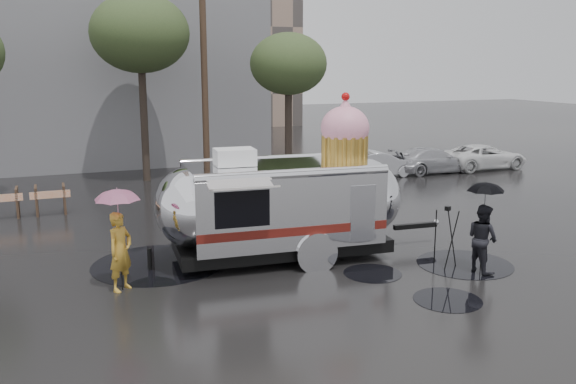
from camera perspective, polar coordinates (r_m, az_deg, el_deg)
name	(u,v)px	position (r m, az deg, el deg)	size (l,w,h in m)	color
ground	(253,298)	(13.74, -3.28, -9.91)	(120.00, 120.00, 0.00)	black
puddles	(289,266)	(15.80, 0.11, -6.91)	(10.35, 7.28, 0.01)	black
grey_building	(39,37)	(36.15, -22.26, 13.28)	(22.00, 12.00, 13.00)	slate
utility_pole	(204,75)	(26.92, -7.83, 10.78)	(1.60, 0.28, 9.00)	#473323
tree_mid	(140,34)	(27.44, -13.69, 14.17)	(4.20, 4.20, 8.03)	#382D26
tree_right	(288,65)	(27.03, 0.04, 11.82)	(3.36, 3.36, 6.42)	#382D26
barricade_row	(3,203)	(22.61, -25.13, -0.92)	(4.30, 0.80, 1.00)	#473323
parked_cars	(411,159)	(29.14, 11.43, 3.03)	(13.20, 1.90, 1.50)	silver
airstream_trailer	(285,200)	(16.09, -0.30, -0.80)	(8.26, 3.32, 4.46)	silver
person_left	(120,252)	(14.42, -15.41, -5.40)	(0.66, 0.44, 1.84)	gold
umbrella_pink	(118,206)	(14.15, -15.64, -1.30)	(1.25, 1.25, 2.40)	pink
person_right	(482,238)	(15.88, 17.72, -4.15)	(0.83, 0.46, 1.73)	black
umbrella_black	(485,196)	(15.63, 17.97, -0.39)	(1.11, 1.11, 2.31)	black
tripod	(447,230)	(15.99, 14.62, -3.49)	(0.65, 0.61, 1.60)	black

